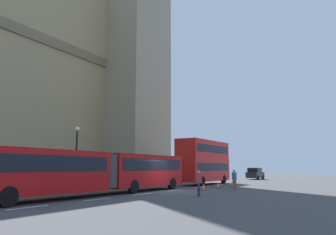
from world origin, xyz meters
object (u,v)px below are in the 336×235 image
at_px(articulated_bus, 101,169).
at_px(street_lamp, 76,153).
at_px(double_decker_bus, 204,160).
at_px(pedestrian_near_cones, 199,182).
at_px(traffic_cone_west, 204,187).
at_px(traffic_cone_middle, 218,185).
at_px(traffic_cone_east, 232,184).
at_px(pedestrian_by_kerb, 234,179).
at_px(sedan_lead, 255,174).

distance_m(articulated_bus, street_lamp, 5.00).
height_order(double_decker_bus, pedestrian_near_cones, double_decker_bus).
distance_m(traffic_cone_west, street_lamp, 10.91).
relative_size(articulated_bus, street_lamp, 3.52).
xyz_separation_m(traffic_cone_middle, street_lamp, (-9.48, 8.52, 2.77)).
xyz_separation_m(double_decker_bus, traffic_cone_east, (-2.49, -4.25, -2.43)).
height_order(traffic_cone_middle, pedestrian_by_kerb, pedestrian_by_kerb).
bearing_deg(pedestrian_by_kerb, traffic_cone_east, 22.78).
xyz_separation_m(street_lamp, pedestrian_near_cones, (0.87, -10.77, -2.14)).
bearing_deg(sedan_lead, double_decker_bus, 179.14).
distance_m(double_decker_bus, pedestrian_near_cones, 15.52).
bearing_deg(traffic_cone_middle, sedan_lead, 8.80).
xyz_separation_m(double_decker_bus, sedan_lead, (18.62, -0.28, -1.79)).
distance_m(traffic_cone_west, pedestrian_by_kerb, 3.00).
relative_size(traffic_cone_east, pedestrian_near_cones, 0.34).
distance_m(sedan_lead, traffic_cone_east, 21.49).
bearing_deg(pedestrian_by_kerb, traffic_cone_middle, 60.14).
bearing_deg(pedestrian_near_cones, traffic_cone_middle, 14.65).
bearing_deg(articulated_bus, pedestrian_by_kerb, -30.67).
relative_size(sedan_lead, pedestrian_by_kerb, 2.60).
bearing_deg(double_decker_bus, pedestrian_near_cones, -156.03).
bearing_deg(pedestrian_near_cones, articulated_bus, 112.60).
height_order(sedan_lead, traffic_cone_middle, sedan_lead).
relative_size(articulated_bus, traffic_cone_east, 31.96).
distance_m(double_decker_bus, sedan_lead, 18.71).
relative_size(double_decker_bus, traffic_cone_middle, 16.00).
distance_m(articulated_bus, traffic_cone_east, 14.90).
distance_m(pedestrian_near_cones, pedestrian_by_kerb, 7.48).
height_order(sedan_lead, pedestrian_by_kerb, sedan_lead).
xyz_separation_m(traffic_cone_east, pedestrian_near_cones, (-11.60, -2.01, 0.63)).
relative_size(sedan_lead, traffic_cone_west, 7.59).
distance_m(double_decker_bus, traffic_cone_middle, 7.21).
height_order(articulated_bus, double_decker_bus, double_decker_bus).
xyz_separation_m(sedan_lead, traffic_cone_middle, (-24.10, -3.73, -0.63)).
xyz_separation_m(articulated_bus, traffic_cone_west, (7.83, -4.11, -1.46)).
xyz_separation_m(traffic_cone_middle, pedestrian_by_kerb, (-1.13, -1.97, 0.63)).
bearing_deg(traffic_cone_west, pedestrian_by_kerb, -39.67).
bearing_deg(double_decker_bus, street_lamp, 163.24).
distance_m(traffic_cone_west, pedestrian_near_cones, 5.68).
bearing_deg(double_decker_bus, traffic_cone_middle, -143.79).
bearing_deg(traffic_cone_east, sedan_lead, 10.65).
bearing_deg(double_decker_bus, traffic_cone_east, -120.35).
bearing_deg(traffic_cone_middle, double_decker_bus, 36.21).
xyz_separation_m(sedan_lead, street_lamp, (-33.58, 4.79, 2.14)).
bearing_deg(traffic_cone_west, sedan_lead, 7.94).
height_order(traffic_cone_middle, traffic_cone_east, same).
distance_m(traffic_cone_middle, traffic_cone_east, 3.00).
bearing_deg(traffic_cone_middle, traffic_cone_east, -4.57).
xyz_separation_m(sedan_lead, pedestrian_by_kerb, (-25.23, -5.70, -0.00)).
distance_m(articulated_bus, sedan_lead, 35.33).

